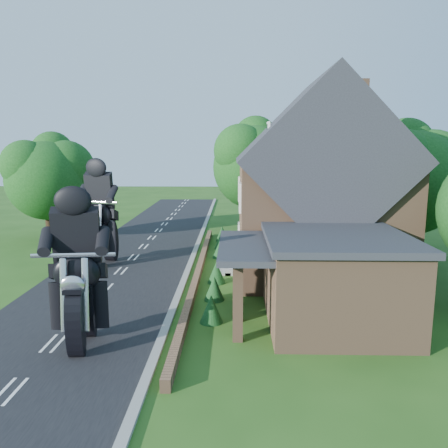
{
  "coord_description": "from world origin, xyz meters",
  "views": [
    {
      "loc": [
        6.16,
        -16.88,
        6.59
      ],
      "look_at": [
        5.65,
        5.03,
        2.8
      ],
      "focal_mm": 35.0,
      "sensor_mm": 36.0,
      "label": 1
    }
  ],
  "objects_px": {
    "annex": "(331,277)",
    "motorcycle_lead": "(82,324)",
    "garden_wall": "(198,273)",
    "house": "(317,192)",
    "motorcycle_follow": "(102,249)"
  },
  "relations": [
    {
      "from": "annex",
      "to": "motorcycle_lead",
      "type": "xyz_separation_m",
      "value": [
        -8.8,
        -2.41,
        -0.95
      ]
    },
    {
      "from": "annex",
      "to": "garden_wall",
      "type": "bearing_deg",
      "value": 133.84
    },
    {
      "from": "house",
      "to": "motorcycle_follow",
      "type": "bearing_deg",
      "value": 173.72
    },
    {
      "from": "garden_wall",
      "to": "motorcycle_lead",
      "type": "distance_m",
      "value": 8.84
    },
    {
      "from": "motorcycle_lead",
      "to": "annex",
      "type": "bearing_deg",
      "value": -170.86
    },
    {
      "from": "garden_wall",
      "to": "motorcycle_follow",
      "type": "xyz_separation_m",
      "value": [
        -5.69,
        2.31,
        0.71
      ]
    },
    {
      "from": "house",
      "to": "garden_wall",
      "type": "bearing_deg",
      "value": -170.83
    },
    {
      "from": "annex",
      "to": "motorcycle_lead",
      "type": "height_order",
      "value": "annex"
    },
    {
      "from": "motorcycle_follow",
      "to": "house",
      "type": "bearing_deg",
      "value": -169.19
    },
    {
      "from": "house",
      "to": "motorcycle_follow",
      "type": "xyz_separation_m",
      "value": [
        -11.88,
        1.31,
        -3.43
      ]
    },
    {
      "from": "garden_wall",
      "to": "house",
      "type": "xyz_separation_m",
      "value": [
        6.19,
        1.0,
        4.14
      ]
    },
    {
      "from": "motorcycle_lead",
      "to": "motorcycle_follow",
      "type": "bearing_deg",
      "value": -82.99
    },
    {
      "from": "house",
      "to": "motorcycle_lead",
      "type": "height_order",
      "value": "house"
    },
    {
      "from": "annex",
      "to": "motorcycle_follow",
      "type": "bearing_deg",
      "value": 144.23
    },
    {
      "from": "garden_wall",
      "to": "house",
      "type": "height_order",
      "value": "house"
    }
  ]
}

